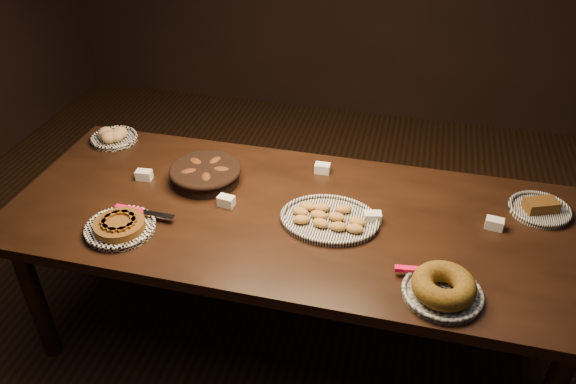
% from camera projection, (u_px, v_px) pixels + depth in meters
% --- Properties ---
extents(ground, '(5.00, 5.00, 0.00)m').
position_uv_depth(ground, '(290.00, 333.00, 2.80)').
color(ground, black).
rests_on(ground, ground).
extents(buffet_table, '(2.40, 1.00, 0.75)m').
position_uv_depth(buffet_table, '(290.00, 227.00, 2.41)').
color(buffet_table, black).
rests_on(buffet_table, ground).
extents(apple_tart_plate, '(0.33, 0.29, 0.06)m').
position_uv_depth(apple_tart_plate, '(120.00, 226.00, 2.26)').
color(apple_tart_plate, white).
rests_on(apple_tart_plate, buffet_table).
extents(madeleine_platter, '(0.40, 0.33, 0.05)m').
position_uv_depth(madeleine_platter, '(329.00, 219.00, 2.30)').
color(madeleine_platter, black).
rests_on(madeleine_platter, buffet_table).
extents(bundt_cake_plate, '(0.32, 0.29, 0.09)m').
position_uv_depth(bundt_cake_plate, '(443.00, 288.00, 1.95)').
color(bundt_cake_plate, black).
rests_on(bundt_cake_plate, buffet_table).
extents(croissant_basket, '(0.34, 0.34, 0.08)m').
position_uv_depth(croissant_basket, '(206.00, 173.00, 2.54)').
color(croissant_basket, black).
rests_on(croissant_basket, buffet_table).
extents(bread_roll_plate, '(0.24, 0.24, 0.08)m').
position_uv_depth(bread_roll_plate, '(113.00, 136.00, 2.85)').
color(bread_roll_plate, white).
rests_on(bread_roll_plate, buffet_table).
extents(loaf_plate, '(0.26, 0.26, 0.06)m').
position_uv_depth(loaf_plate, '(540.00, 208.00, 2.36)').
color(loaf_plate, black).
rests_on(loaf_plate, buffet_table).
extents(tent_cards, '(1.61, 0.41, 0.04)m').
position_uv_depth(tent_cards, '(307.00, 196.00, 2.43)').
color(tent_cards, white).
rests_on(tent_cards, buffet_table).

